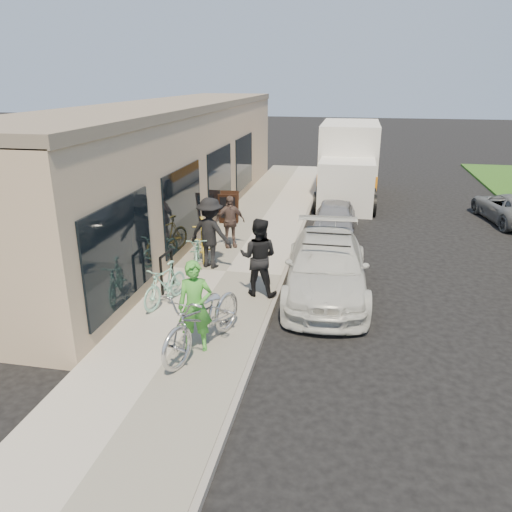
{
  "coord_description": "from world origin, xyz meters",
  "views": [
    {
      "loc": [
        1.19,
        -9.04,
        5.06
      ],
      "look_at": [
        -0.96,
        1.87,
        1.05
      ],
      "focal_mm": 35.0,
      "sensor_mm": 36.0,
      "label": 1
    }
  ],
  "objects_px": {
    "far_car_gray": "(510,208)",
    "cruiser_bike_b": "(197,250)",
    "cruiser_bike_a": "(165,284)",
    "woman_rider": "(195,307)",
    "bystander_b": "(230,222)",
    "sandwich_board": "(229,208)",
    "man_standing": "(258,257)",
    "bystander_a": "(210,233)",
    "tandem_bike": "(204,318)",
    "sedan_silver": "(334,219)",
    "moving_truck": "(348,165)",
    "sedan_white": "(326,267)",
    "cruiser_bike_c": "(203,239)",
    "bike_rack": "(167,267)"
  },
  "relations": [
    {
      "from": "tandem_bike",
      "to": "bike_rack",
      "type": "bearing_deg",
      "value": 141.18
    },
    {
      "from": "man_standing",
      "to": "cruiser_bike_b",
      "type": "height_order",
      "value": "man_standing"
    },
    {
      "from": "cruiser_bike_b",
      "to": "bystander_a",
      "type": "bearing_deg",
      "value": -31.62
    },
    {
      "from": "sandwich_board",
      "to": "cruiser_bike_a",
      "type": "xyz_separation_m",
      "value": [
        0.22,
        -6.78,
        -0.09
      ]
    },
    {
      "from": "moving_truck",
      "to": "cruiser_bike_b",
      "type": "height_order",
      "value": "moving_truck"
    },
    {
      "from": "sandwich_board",
      "to": "bystander_a",
      "type": "height_order",
      "value": "bystander_a"
    },
    {
      "from": "sedan_silver",
      "to": "sandwich_board",
      "type": "bearing_deg",
      "value": 174.61
    },
    {
      "from": "man_standing",
      "to": "bystander_b",
      "type": "distance_m",
      "value": 3.64
    },
    {
      "from": "sandwich_board",
      "to": "man_standing",
      "type": "bearing_deg",
      "value": -75.92
    },
    {
      "from": "sandwich_board",
      "to": "cruiser_bike_b",
      "type": "distance_m",
      "value": 4.19
    },
    {
      "from": "sandwich_board",
      "to": "tandem_bike",
      "type": "distance_m",
      "value": 8.73
    },
    {
      "from": "sandwich_board",
      "to": "cruiser_bike_c",
      "type": "height_order",
      "value": "cruiser_bike_c"
    },
    {
      "from": "sedan_silver",
      "to": "far_car_gray",
      "type": "bearing_deg",
      "value": 26.48
    },
    {
      "from": "sandwich_board",
      "to": "man_standing",
      "type": "relative_size",
      "value": 0.58
    },
    {
      "from": "bystander_a",
      "to": "sedan_silver",
      "type": "bearing_deg",
      "value": -112.75
    },
    {
      "from": "cruiser_bike_c",
      "to": "sedan_silver",
      "type": "bearing_deg",
      "value": 24.56
    },
    {
      "from": "moving_truck",
      "to": "cruiser_bike_b",
      "type": "bearing_deg",
      "value": -111.33
    },
    {
      "from": "tandem_bike",
      "to": "cruiser_bike_c",
      "type": "relative_size",
      "value": 1.32
    },
    {
      "from": "moving_truck",
      "to": "man_standing",
      "type": "distance_m",
      "value": 11.59
    },
    {
      "from": "moving_truck",
      "to": "bystander_a",
      "type": "relative_size",
      "value": 3.36
    },
    {
      "from": "woman_rider",
      "to": "bystander_b",
      "type": "height_order",
      "value": "woman_rider"
    },
    {
      "from": "bike_rack",
      "to": "woman_rider",
      "type": "height_order",
      "value": "woman_rider"
    },
    {
      "from": "far_car_gray",
      "to": "cruiser_bike_a",
      "type": "xyz_separation_m",
      "value": [
        -9.77,
        -9.45,
        0.1
      ]
    },
    {
      "from": "sedan_white",
      "to": "cruiser_bike_c",
      "type": "relative_size",
      "value": 2.64
    },
    {
      "from": "far_car_gray",
      "to": "cruiser_bike_b",
      "type": "xyz_separation_m",
      "value": [
        -9.82,
        -6.86,
        0.04
      ]
    },
    {
      "from": "bike_rack",
      "to": "sedan_silver",
      "type": "distance_m",
      "value": 6.78
    },
    {
      "from": "cruiser_bike_b",
      "to": "bystander_a",
      "type": "relative_size",
      "value": 0.82
    },
    {
      "from": "cruiser_bike_b",
      "to": "cruiser_bike_a",
      "type": "bearing_deg",
      "value": -105.1
    },
    {
      "from": "moving_truck",
      "to": "cruiser_bike_b",
      "type": "xyz_separation_m",
      "value": [
        -3.83,
        -9.78,
        -0.85
      ]
    },
    {
      "from": "moving_truck",
      "to": "woman_rider",
      "type": "relative_size",
      "value": 3.66
    },
    {
      "from": "far_car_gray",
      "to": "cruiser_bike_b",
      "type": "height_order",
      "value": "far_car_gray"
    },
    {
      "from": "sedan_silver",
      "to": "tandem_bike",
      "type": "distance_m",
      "value": 8.43
    },
    {
      "from": "sandwich_board",
      "to": "sedan_white",
      "type": "xyz_separation_m",
      "value": [
        3.75,
        -5.15,
        -0.01
      ]
    },
    {
      "from": "bike_rack",
      "to": "woman_rider",
      "type": "distance_m",
      "value": 3.0
    },
    {
      "from": "cruiser_bike_a",
      "to": "cruiser_bike_c",
      "type": "xyz_separation_m",
      "value": [
        -0.07,
        3.15,
        0.09
      ]
    },
    {
      "from": "sedan_silver",
      "to": "woman_rider",
      "type": "distance_m",
      "value": 8.5
    },
    {
      "from": "moving_truck",
      "to": "cruiser_bike_a",
      "type": "height_order",
      "value": "moving_truck"
    },
    {
      "from": "sandwich_board",
      "to": "tandem_bike",
      "type": "relative_size",
      "value": 0.44
    },
    {
      "from": "cruiser_bike_a",
      "to": "cruiser_bike_b",
      "type": "relative_size",
      "value": 1.0
    },
    {
      "from": "moving_truck",
      "to": "cruiser_bike_a",
      "type": "bearing_deg",
      "value": -106.91
    },
    {
      "from": "sedan_silver",
      "to": "man_standing",
      "type": "bearing_deg",
      "value": -105.02
    },
    {
      "from": "far_car_gray",
      "to": "cruiser_bike_c",
      "type": "xyz_separation_m",
      "value": [
        -9.84,
        -6.3,
        0.18
      ]
    },
    {
      "from": "sandwich_board",
      "to": "sedan_silver",
      "type": "bearing_deg",
      "value": -12.42
    },
    {
      "from": "sandwich_board",
      "to": "bystander_a",
      "type": "relative_size",
      "value": 0.57
    },
    {
      "from": "tandem_bike",
      "to": "bystander_a",
      "type": "xyz_separation_m",
      "value": [
        -1.09,
        4.27,
        0.31
      ]
    },
    {
      "from": "sedan_white",
      "to": "cruiser_bike_c",
      "type": "height_order",
      "value": "sedan_white"
    },
    {
      "from": "sedan_white",
      "to": "tandem_bike",
      "type": "distance_m",
      "value": 3.99
    },
    {
      "from": "cruiser_bike_a",
      "to": "sedan_silver",
      "type": "bearing_deg",
      "value": 76.6
    },
    {
      "from": "bike_rack",
      "to": "bystander_a",
      "type": "xyz_separation_m",
      "value": [
        0.61,
        1.74,
        0.38
      ]
    },
    {
      "from": "sedan_silver",
      "to": "woman_rider",
      "type": "xyz_separation_m",
      "value": [
        -2.19,
        -8.2,
        0.45
      ]
    }
  ]
}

